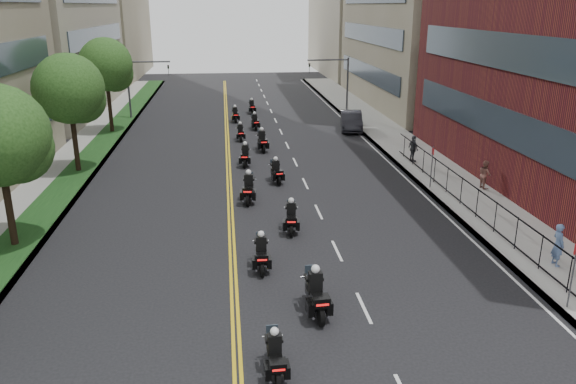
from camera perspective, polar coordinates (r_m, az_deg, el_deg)
name	(u,v)px	position (r m, az deg, el deg)	size (l,w,h in m)	color
sidewalk_right	(417,157)	(41.23, 12.98, 3.44)	(4.00, 90.00, 0.15)	gray
sidewalk_left	(70,168)	(40.31, -21.26, 2.31)	(4.00, 90.00, 0.15)	gray
grass_strip	(82,166)	(40.09, -20.17, 2.49)	(2.00, 90.00, 0.04)	#133513
iron_fence	(486,210)	(29.16, 19.47, -1.70)	(0.05, 28.00, 1.50)	black
street_trees	(47,109)	(32.98, -23.32, 7.74)	(4.40, 38.40, 7.98)	black
traffic_signal_right	(338,78)	(56.05, 5.10, 11.50)	(4.09, 0.20, 5.60)	#3F3F44
traffic_signal_left	(138,80)	(55.52, -14.96, 10.90)	(4.09, 0.20, 5.60)	#3F3F44
motorcycle_0	(275,357)	(17.17, -1.31, -16.43)	(0.48, 2.07, 1.53)	black
motorcycle_1	(316,295)	(20.08, 2.86, -10.44)	(0.62, 2.49, 1.84)	black
motorcycle_2	(261,254)	(23.32, -2.72, -6.35)	(0.52, 2.23, 1.64)	black
motorcycle_3	(291,218)	(27.06, 0.33, -2.70)	(0.64, 2.26, 1.67)	black
motorcycle_4	(249,189)	(31.17, -4.02, 0.27)	(0.70, 2.46, 1.82)	black
motorcycle_5	(276,172)	(34.55, -1.20, 2.00)	(0.66, 2.18, 1.61)	black
motorcycle_6	(245,156)	(38.34, -4.37, 3.65)	(0.62, 2.25, 1.66)	black
motorcycle_7	(262,142)	(42.21, -2.65, 5.12)	(0.64, 2.40, 1.77)	black
motorcycle_8	(240,133)	(45.68, -4.85, 5.98)	(0.48, 2.07, 1.53)	black
motorcycle_9	(255,122)	(49.76, -3.39, 7.06)	(0.62, 2.11, 1.56)	black
motorcycle_10	(235,115)	(53.21, -5.39, 7.77)	(0.55, 2.15, 1.59)	black
motorcycle_11	(252,107)	(57.37, -3.69, 8.58)	(0.53, 2.11, 1.56)	black
parked_sedan	(351,121)	(49.69, 6.45, 7.21)	(1.75, 5.02, 1.66)	black
pedestrian_a	(558,245)	(25.70, 25.75, -4.84)	(0.67, 0.44, 1.82)	slate
pedestrian_b	(485,174)	(34.93, 19.36, 1.71)	(0.81, 0.63, 1.67)	#875449
pedestrian_c	(413,149)	(39.51, 12.61, 4.32)	(1.08, 0.45, 1.84)	#393A40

